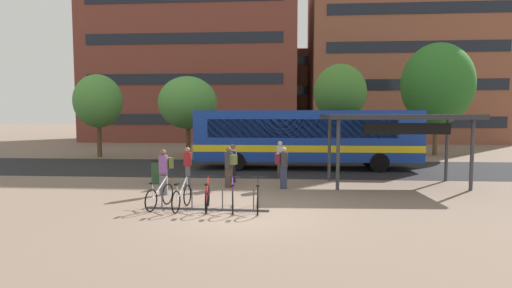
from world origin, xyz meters
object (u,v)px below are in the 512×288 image
object	(u,v)px
trash_bin	(158,171)
parked_bicycle_white_0	(160,196)
commuter_olive_pack_3	(164,169)
street_tree_1	(98,101)
commuter_maroon_pack_0	(283,164)
commuter_teal_pack_4	(280,156)
parked_bicycle_red_2	(207,198)
parked_bicycle_silver_1	(182,197)
commuter_olive_pack_1	(229,164)
parked_bicycle_purple_3	(233,198)
street_tree_3	(188,103)
street_tree_2	(437,84)
street_tree_0	(340,93)
transit_shelter	(397,119)
parked_bicycle_black_4	(258,199)
city_bus	(307,136)
commuter_navy_pack_2	(233,160)
commuter_olive_pack_5	(188,163)

from	to	relation	value
trash_bin	parked_bicycle_white_0	bearing A→B (deg)	-70.84
commuter_olive_pack_3	street_tree_1	world-z (taller)	street_tree_1
commuter_maroon_pack_0	commuter_teal_pack_4	distance (m)	2.99
street_tree_1	parked_bicycle_red_2	bearing A→B (deg)	-53.67
parked_bicycle_silver_1	commuter_olive_pack_1	xyz separation A→B (m)	(0.99, 3.71, 0.58)
commuter_olive_pack_3	trash_bin	world-z (taller)	commuter_olive_pack_3
parked_bicycle_purple_3	street_tree_3	distance (m)	15.77
commuter_olive_pack_1	street_tree_2	bearing A→B (deg)	-100.03
street_tree_0	transit_shelter	bearing A→B (deg)	-82.83
parked_bicycle_black_4	city_bus	bearing A→B (deg)	-15.71
street_tree_0	parked_bicycle_purple_3	bearing A→B (deg)	-110.79
parked_bicycle_white_0	commuter_teal_pack_4	size ratio (longest dim) A/B	0.99
parked_bicycle_red_2	commuter_teal_pack_4	bearing A→B (deg)	-25.96
parked_bicycle_black_4	commuter_navy_pack_2	world-z (taller)	commuter_navy_pack_2
commuter_maroon_pack_0	street_tree_0	distance (m)	11.12
street_tree_2	trash_bin	bearing A→B (deg)	-142.48
commuter_maroon_pack_0	parked_bicycle_black_4	bearing A→B (deg)	-107.33
commuter_olive_pack_3	commuter_teal_pack_4	bearing A→B (deg)	-168.75
parked_bicycle_silver_1	commuter_olive_pack_5	bearing A→B (deg)	16.97
parked_bicycle_black_4	commuter_maroon_pack_0	xyz separation A→B (m)	(0.76, 3.70, 0.59)
commuter_maroon_pack_0	commuter_teal_pack_4	size ratio (longest dim) A/B	0.99
commuter_olive_pack_3	commuter_teal_pack_4	world-z (taller)	commuter_teal_pack_4
transit_shelter	street_tree_0	xyz separation A→B (m)	(-1.12, 8.88, 1.57)
transit_shelter	commuter_olive_pack_1	world-z (taller)	transit_shelter
parked_bicycle_red_2	street_tree_1	distance (m)	18.03
commuter_navy_pack_2	street_tree_1	size ratio (longest dim) A/B	0.29
parked_bicycle_silver_1	city_bus	bearing A→B (deg)	-19.61
commuter_olive_pack_1	commuter_teal_pack_4	xyz separation A→B (m)	(2.04, 2.97, 0.03)
transit_shelter	commuter_olive_pack_5	distance (m)	8.98
parked_bicycle_red_2	street_tree_3	xyz separation A→B (m)	(-4.22, 14.51, 3.39)
city_bus	street_tree_2	world-z (taller)	street_tree_2
street_tree_1	transit_shelter	bearing A→B (deg)	-28.45
commuter_maroon_pack_0	trash_bin	distance (m)	5.51
parked_bicycle_white_0	street_tree_0	bearing A→B (deg)	-16.96
transit_shelter	commuter_navy_pack_2	xyz separation A→B (m)	(-6.95, 0.20, -1.82)
city_bus	transit_shelter	size ratio (longest dim) A/B	1.96
parked_bicycle_red_2	commuter_maroon_pack_0	xyz separation A→B (m)	(2.36, 3.65, 0.59)
commuter_olive_pack_1	commuter_olive_pack_3	xyz separation A→B (m)	(-2.22, -1.56, 0.02)
parked_bicycle_black_4	street_tree_1	xyz separation A→B (m)	(-12.07, 14.29, 3.50)
parked_bicycle_silver_1	parked_bicycle_red_2	xyz separation A→B (m)	(0.81, 0.04, 0.00)
parked_bicycle_purple_3	commuter_olive_pack_5	bearing A→B (deg)	23.22
commuter_maroon_pack_0	commuter_teal_pack_4	xyz separation A→B (m)	(-0.13, 2.98, 0.01)
parked_bicycle_silver_1	street_tree_2	size ratio (longest dim) A/B	0.21
parked_bicycle_white_0	commuter_maroon_pack_0	world-z (taller)	commuter_maroon_pack_0
commuter_maroon_pack_0	commuter_olive_pack_5	distance (m)	4.03
commuter_maroon_pack_0	commuter_teal_pack_4	world-z (taller)	commuter_teal_pack_4
parked_bicycle_black_4	commuter_maroon_pack_0	world-z (taller)	commuter_maroon_pack_0
street_tree_0	commuter_teal_pack_4	bearing A→B (deg)	-118.43
parked_bicycle_red_2	commuter_olive_pack_3	size ratio (longest dim) A/B	1.01
trash_bin	commuter_olive_pack_5	bearing A→B (deg)	-14.49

